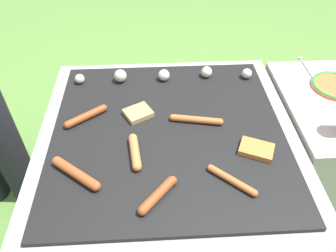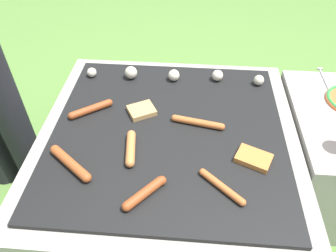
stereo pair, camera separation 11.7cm
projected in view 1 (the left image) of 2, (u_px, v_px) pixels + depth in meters
ground_plane at (168, 200)px, 1.51m from camera, size 14.00×14.00×0.00m
grill at (168, 170)px, 1.35m from camera, size 0.95×0.95×0.45m
side_ledge at (326, 139)px, 1.48m from camera, size 0.47×0.60×0.45m
sausage_front_center at (196, 120)px, 1.22m from camera, size 0.20×0.06×0.03m
sausage_front_right at (232, 180)px, 1.02m from camera, size 0.14×0.13×0.02m
sausage_mid_right at (135, 152)px, 1.10m from camera, size 0.05×0.16×0.03m
sausage_back_right at (86, 116)px, 1.23m from camera, size 0.15×0.12×0.03m
sausage_front_left at (76, 173)px, 1.03m from camera, size 0.17×0.14×0.03m
sausage_back_left at (158, 195)px, 0.97m from camera, size 0.12×0.13×0.03m
bread_slice_right at (138, 113)px, 1.25m from camera, size 0.12×0.12×0.02m
bread_slice_left at (256, 149)px, 1.11m from camera, size 0.13×0.12×0.02m
mushroom_row at (162, 75)px, 1.41m from camera, size 0.76×0.06×0.05m
plate_colorful at (336, 86)px, 1.38m from camera, size 0.20×0.20×0.02m
fork_utensil at (308, 69)px, 1.48m from camera, size 0.02×0.22×0.01m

